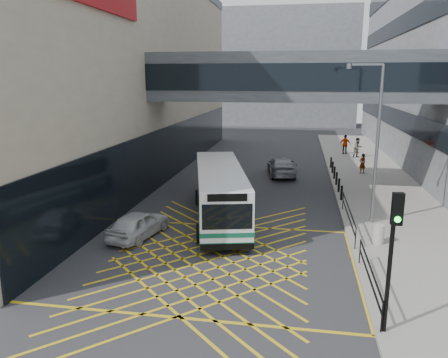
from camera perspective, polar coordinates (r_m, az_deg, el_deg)
The scene contains 18 objects.
ground at distance 18.52m, azimuth -2.15°, elevation -10.64°, with size 120.00×120.00×0.00m, color #333335.
building_whsmith at distance 39.07m, azimuth -24.27°, elevation 12.74°, with size 24.17×42.00×16.00m.
building_far at distance 76.81m, azimuth 5.86°, elevation 14.13°, with size 28.00×16.00×18.00m, color slate.
skybridge at distance 28.59m, azimuth 8.93°, elevation 13.01°, with size 20.00×4.10×3.00m.
pavement at distance 32.88m, azimuth 19.08°, elevation -0.63°, with size 6.00×54.00×0.16m, color gray.
box_junction at distance 18.52m, azimuth -2.15°, elevation -10.63°, with size 12.00×9.00×0.01m.
bus at distance 23.29m, azimuth -0.56°, elevation -1.64°, with size 4.72×10.47×2.86m.
car_white at distance 21.31m, azimuth -11.10°, elevation -5.78°, with size 1.68×4.11×1.31m, color silver.
car_dark at distance 27.61m, azimuth -0.68°, elevation -1.11°, with size 1.73×4.43×1.39m, color black.
car_silver at distance 34.42m, azimuth 7.50°, elevation 1.75°, with size 2.09×4.95×1.54m, color gray.
traffic_light at distance 13.14m, azimuth 21.20°, elevation -7.87°, with size 0.31×0.50×4.28m.
street_lamp at distance 22.94m, azimuth 19.02°, elevation 5.48°, with size 1.81×0.28×7.97m.
litter_bin at distance 20.97m, azimuth 19.53°, elevation -6.79°, with size 0.50×0.50×0.87m, color #ADA89E.
kerb_railings at distance 19.67m, azimuth 16.91°, elevation -7.03°, with size 0.05×12.54×1.00m.
bollards at distance 32.43m, azimuth 14.36°, elevation 0.46°, with size 0.14×10.14×0.90m.
pedestrian_a at distance 35.72m, azimuth 17.62°, elevation 1.94°, with size 0.62×0.44×1.56m, color gray.
pedestrian_b at distance 42.83m, azimuth 17.08°, elevation 3.92°, with size 0.90×0.52×1.84m, color gray.
pedestrian_c at distance 44.51m, azimuth 15.55°, elevation 4.37°, with size 1.11×0.53×1.88m, color gray.
Camera 1 is at (3.57, -16.59, 7.43)m, focal length 35.00 mm.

